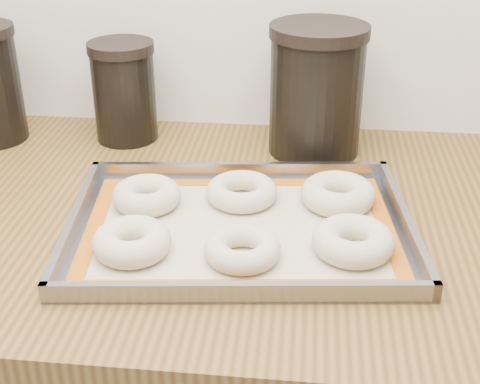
# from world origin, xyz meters

# --- Properties ---
(countertop) EXTENTS (3.06, 0.68, 0.04)m
(countertop) POSITION_xyz_m (0.00, 1.68, 0.88)
(countertop) COLOR brown
(countertop) RESTS_ON cabinet
(baking_tray) EXTENTS (0.49, 0.38, 0.03)m
(baking_tray) POSITION_xyz_m (0.14, 1.61, 0.91)
(baking_tray) COLOR gray
(baking_tray) RESTS_ON countertop
(baking_mat) EXTENTS (0.45, 0.34, 0.00)m
(baking_mat) POSITION_xyz_m (0.14, 1.61, 0.90)
(baking_mat) COLOR #C6B793
(baking_mat) RESTS_ON baking_tray
(bagel_front_left) EXTENTS (0.10, 0.10, 0.04)m
(bagel_front_left) POSITION_xyz_m (0.01, 1.54, 0.92)
(bagel_front_left) COLOR beige
(bagel_front_left) RESTS_ON baking_mat
(bagel_front_mid) EXTENTS (0.12, 0.12, 0.03)m
(bagel_front_mid) POSITION_xyz_m (0.15, 1.54, 0.92)
(bagel_front_mid) COLOR beige
(bagel_front_mid) RESTS_ON baking_mat
(bagel_front_right) EXTENTS (0.11, 0.11, 0.04)m
(bagel_front_right) POSITION_xyz_m (0.29, 1.57, 0.92)
(bagel_front_right) COLOR beige
(bagel_front_right) RESTS_ON baking_mat
(bagel_back_left) EXTENTS (0.10, 0.10, 0.03)m
(bagel_back_left) POSITION_xyz_m (-0.00, 1.66, 0.92)
(bagel_back_left) COLOR beige
(bagel_back_left) RESTS_ON baking_mat
(bagel_back_mid) EXTENTS (0.13, 0.13, 0.03)m
(bagel_back_mid) POSITION_xyz_m (0.13, 1.69, 0.92)
(bagel_back_mid) COLOR beige
(bagel_back_mid) RESTS_ON baking_mat
(bagel_back_right) EXTENTS (0.14, 0.14, 0.04)m
(bagel_back_right) POSITION_xyz_m (0.27, 1.69, 0.92)
(bagel_back_right) COLOR beige
(bagel_back_right) RESTS_ON baking_mat
(canister_mid) EXTENTS (0.11, 0.11, 0.17)m
(canister_mid) POSITION_xyz_m (-0.10, 1.91, 0.99)
(canister_mid) COLOR black
(canister_mid) RESTS_ON countertop
(canister_right) EXTENTS (0.16, 0.16, 0.22)m
(canister_right) POSITION_xyz_m (0.24, 1.89, 1.01)
(canister_right) COLOR black
(canister_right) RESTS_ON countertop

